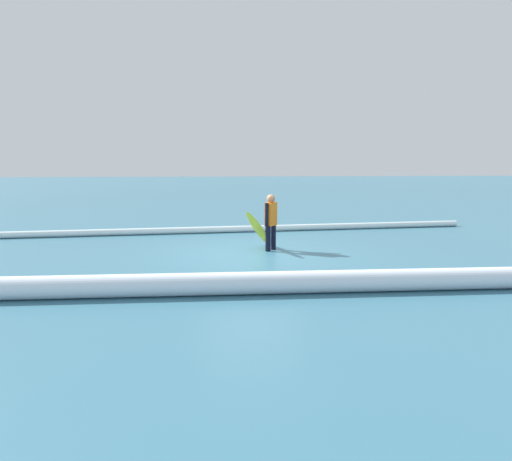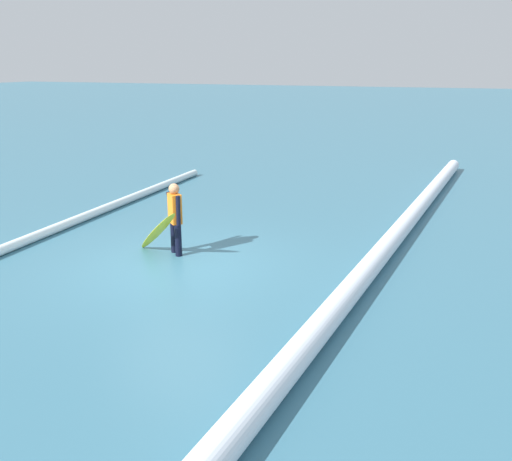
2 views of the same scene
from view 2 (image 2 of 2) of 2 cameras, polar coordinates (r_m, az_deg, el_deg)
The scene contains 4 objects.
ground_plane at distance 11.32m, azimuth -8.07°, elevation -3.44°, with size 182.49×182.49×0.00m, color teal.
surfer at distance 11.69m, azimuth -8.24°, elevation 1.55°, with size 0.37×0.49×1.51m.
surfboard at distance 11.66m, azimuth -10.00°, elevation -0.09°, with size 1.03×1.46×1.13m.
wave_crest_midground at distance 12.56m, azimuth 13.82°, elevation -0.76°, with size 0.40×0.40×20.28m, color white.
Camera 2 is at (9.10, 5.52, 3.85)m, focal length 39.30 mm.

